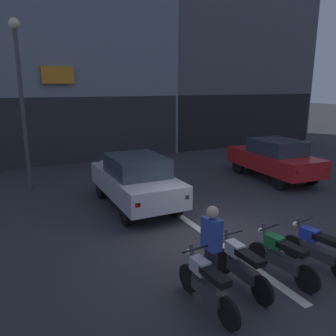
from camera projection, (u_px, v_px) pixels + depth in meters
The scene contains 13 objects.
ground_plane at pixel (212, 238), 8.40m from camera, with size 120.00×120.00×0.00m, color #333338.
lane_centre_line at pixel (129, 180), 13.62m from camera, with size 0.20×18.00×0.01m, color silver.
building_mid_block at pixel (74, 56), 19.18m from camera, with size 9.56×7.69×10.73m.
building_far_right at pixel (219, 12), 22.67m from camera, with size 10.91×7.25×17.15m.
car_silver_crossing_near at pixel (136, 179), 10.44m from camera, with size 1.79×4.11×1.64m.
car_red_parked_kerbside at pixel (274, 158), 13.59m from camera, with size 1.99×4.19×1.64m.
car_black_down_street at pixel (124, 135), 19.86m from camera, with size 2.01×4.20×1.64m.
street_lamp at pixel (21, 88), 11.56m from camera, with size 0.36×0.36×5.89m.
motorcycle_silver_row_leftmost at pixel (206, 284), 5.67m from camera, with size 0.55×1.67×0.98m.
motorcycle_white_row_left_mid at pixel (241, 265), 6.27m from camera, with size 0.55×1.67×0.98m.
motorcycle_green_row_centre at pixel (281, 256), 6.58m from camera, with size 0.55×1.66×0.98m.
motorcycle_blue_row_right_mid at pixel (317, 248), 6.92m from camera, with size 0.55×1.66×0.98m.
person_by_motorcycles at pixel (211, 249), 6.03m from camera, with size 0.27×0.39×1.67m.
Camera 1 is at (-4.43, -6.45, 3.70)m, focal length 35.99 mm.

